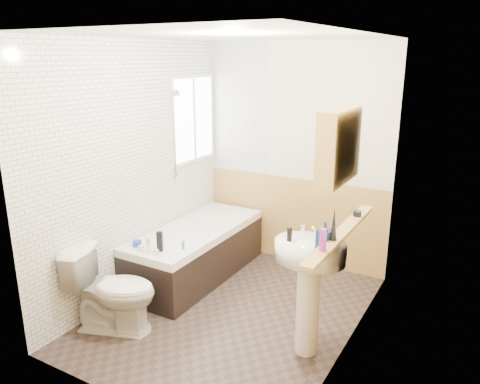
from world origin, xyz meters
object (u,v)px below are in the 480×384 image
(sink, at_px, (309,275))
(pine_shelf, at_px, (342,233))
(bathtub, at_px, (196,251))
(toilet, at_px, (113,290))
(medicine_cabinet, at_px, (339,146))

(sink, height_order, pine_shelf, sink)
(bathtub, bearing_deg, toilet, -91.41)
(bathtub, xyz_separation_m, toilet, (-0.03, -1.22, 0.08))
(medicine_cabinet, bearing_deg, pine_shelf, 76.84)
(pine_shelf, bearing_deg, sink, -147.18)
(pine_shelf, bearing_deg, medicine_cabinet, -103.16)
(bathtub, relative_size, medicine_cabinet, 2.99)
(bathtub, relative_size, sink, 1.60)
(toilet, distance_m, sink, 1.72)
(bathtub, bearing_deg, sink, -23.72)
(sink, distance_m, pine_shelf, 0.42)
(sink, bearing_deg, medicine_cabinet, 9.66)
(toilet, relative_size, pine_shelf, 0.53)
(bathtub, bearing_deg, pine_shelf, -17.58)
(sink, xyz_separation_m, pine_shelf, (0.20, 0.13, 0.35))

